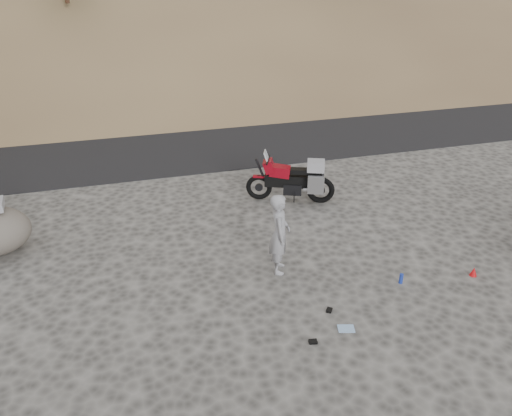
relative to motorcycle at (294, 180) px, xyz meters
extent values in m
plane|color=#3D3B38|center=(-1.54, -3.01, -0.59)|extent=(140.00, 140.00, 0.00)
cube|color=black|center=(-1.54, 5.99, -0.59)|extent=(120.00, 7.00, 0.05)
torus|color=black|center=(-0.86, 0.36, -0.25)|extent=(0.69, 0.38, 0.69)
cylinder|color=black|center=(-0.86, 0.36, -0.25)|extent=(0.22, 0.14, 0.21)
torus|color=black|center=(0.64, -0.26, -0.25)|extent=(0.73, 0.42, 0.73)
cylinder|color=black|center=(0.64, -0.26, -0.25)|extent=(0.25, 0.17, 0.23)
cylinder|color=black|center=(-0.78, 0.32, 0.14)|extent=(0.39, 0.21, 0.85)
cylinder|color=black|center=(-0.65, 0.27, 0.54)|extent=(0.29, 0.62, 0.05)
cube|color=black|center=(-0.13, 0.06, -0.02)|extent=(1.26, 0.71, 0.31)
cube|color=black|center=(-0.04, 0.02, -0.23)|extent=(0.56, 0.47, 0.29)
cube|color=maroon|center=(-0.36, 0.15, 0.24)|extent=(0.63, 0.50, 0.33)
cube|color=maroon|center=(-0.62, 0.26, 0.37)|extent=(0.43, 0.45, 0.37)
cube|color=silver|center=(-0.68, 0.28, 0.64)|extent=(0.23, 0.34, 0.27)
cube|color=black|center=(0.11, -0.04, 0.27)|extent=(0.62, 0.43, 0.13)
cube|color=black|center=(0.48, -0.20, 0.22)|extent=(0.41, 0.31, 0.10)
cube|color=#B1B2B6|center=(0.41, -0.46, 0.01)|extent=(0.44, 0.28, 0.47)
cube|color=#B1B2B6|center=(0.62, 0.04, 0.01)|extent=(0.44, 0.28, 0.47)
cube|color=#939298|center=(0.50, -0.20, 0.43)|extent=(0.54, 0.50, 0.27)
cube|color=maroon|center=(-0.86, 0.36, 0.07)|extent=(0.34, 0.24, 0.04)
cylinder|color=black|center=(-0.06, -0.18, -0.41)|extent=(0.11, 0.21, 0.38)
cylinder|color=#B1B2B6|center=(0.39, -0.32, -0.17)|extent=(0.48, 0.27, 0.14)
imported|color=#939298|center=(-1.42, -3.00, -0.59)|extent=(0.57, 0.72, 1.72)
cylinder|color=#1A319F|center=(0.77, -4.12, -0.49)|extent=(0.10, 0.10, 0.21)
cone|color=red|center=(2.32, -4.30, -0.50)|extent=(0.16, 0.16, 0.19)
cube|color=black|center=(-1.55, -5.25, -0.57)|extent=(0.16, 0.12, 0.04)
cube|color=black|center=(-0.95, -4.55, -0.57)|extent=(0.16, 0.16, 0.04)
cube|color=#93B8E4|center=(-0.87, -5.08, -0.59)|extent=(0.33, 0.28, 0.01)
camera|label=1|loc=(-4.26, -11.20, 5.20)|focal=35.00mm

